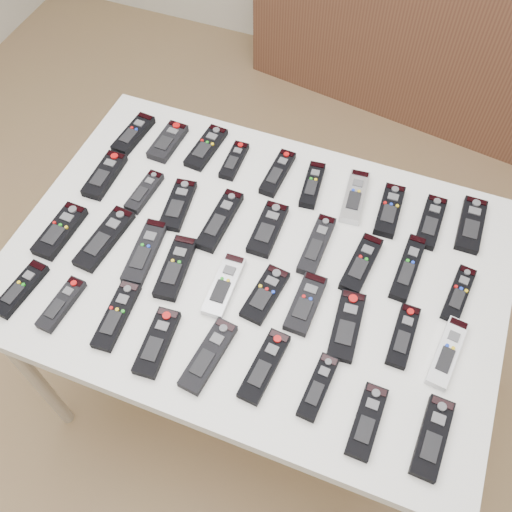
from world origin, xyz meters
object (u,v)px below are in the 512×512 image
(remote_10, at_px, (105,175))
(remote_26, at_px, (347,326))
(remote_36, at_px, (367,421))
(remote_22, at_px, (176,268))
(remote_28, at_px, (447,353))
(remote_0, at_px, (133,134))
(remote_2, at_px, (206,147))
(remote_13, at_px, (220,220))
(remote_37, at_px, (432,438))
(remote_9, at_px, (471,225))
(remote_20, at_px, (105,239))
(remote_15, at_px, (317,245))
(remote_19, at_px, (60,231))
(remote_34, at_px, (264,366))
(remote_27, at_px, (403,336))
(remote_31, at_px, (117,315))
(sideboard, at_px, (433,28))
(remote_14, at_px, (268,229))
(remote_12, at_px, (178,205))
(remote_1, at_px, (168,142))
(remote_29, at_px, (21,289))
(remote_32, at_px, (157,342))
(remote_17, at_px, (408,268))
(remote_16, at_px, (361,264))
(remote_4, at_px, (278,173))
(remote_8, at_px, (431,222))
(remote_23, at_px, (224,285))
(remote_6, at_px, (355,197))
(remote_21, at_px, (145,252))
(remote_35, at_px, (318,387))
(table, at_px, (256,273))
(remote_33, at_px, (208,356))
(remote_25, at_px, (306,303))
(remote_3, at_px, (234,161))
(remote_5, at_px, (312,185))

(remote_10, relative_size, remote_26, 0.92)
(remote_36, bearing_deg, remote_22, 160.90)
(remote_26, height_order, remote_28, same)
(remote_0, xyz_separation_m, remote_2, (0.22, 0.03, -0.00))
(remote_13, distance_m, remote_37, 0.74)
(remote_9, height_order, remote_22, remote_22)
(remote_20, xyz_separation_m, remote_37, (0.90, -0.20, 0.00))
(remote_10, relative_size, remote_15, 0.90)
(remote_19, xyz_separation_m, remote_34, (0.63, -0.16, -0.00))
(remote_15, relative_size, remote_27, 1.15)
(remote_31, bearing_deg, sideboard, 72.56)
(remote_0, distance_m, remote_36, 1.05)
(remote_14, bearing_deg, remote_9, 21.91)
(remote_34, bearing_deg, remote_15, 93.83)
(remote_10, xyz_separation_m, remote_12, (0.24, -0.02, -0.00))
(remote_1, height_order, remote_29, remote_1)
(remote_14, distance_m, remote_29, 0.63)
(remote_32, bearing_deg, remote_17, 35.09)
(remote_16, bearing_deg, remote_2, 162.49)
(remote_10, height_order, remote_37, same)
(remote_4, height_order, remote_8, remote_4)
(remote_9, relative_size, remote_17, 0.90)
(remote_23, bearing_deg, remote_37, -20.92)
(remote_15, relative_size, remote_28, 1.02)
(remote_31, bearing_deg, remote_13, 67.04)
(remote_20, bearing_deg, remote_15, 23.90)
(remote_34, bearing_deg, remote_8, 68.83)
(remote_12, relative_size, remote_22, 0.92)
(remote_23, height_order, remote_31, same)
(remote_6, bearing_deg, remote_15, -109.01)
(remote_1, height_order, remote_21, remote_1)
(remote_16, xyz_separation_m, remote_21, (-0.53, -0.16, -0.00))
(remote_9, xyz_separation_m, remote_35, (-0.24, -0.57, 0.00))
(remote_36, bearing_deg, remote_1, 143.32)
(remote_20, relative_size, remote_35, 1.31)
(sideboard, relative_size, remote_8, 9.80)
(table, distance_m, remote_4, 0.30)
(remote_22, xyz_separation_m, remote_23, (0.13, -0.00, -0.00))
(remote_1, distance_m, remote_15, 0.56)
(remote_10, xyz_separation_m, remote_26, (0.77, -0.21, -0.00))
(remote_20, xyz_separation_m, remote_29, (-0.12, -0.21, 0.00))
(remote_26, bearing_deg, remote_9, 56.51)
(sideboard, relative_size, remote_33, 9.11)
(remote_20, bearing_deg, remote_1, 95.23)
(remote_9, xyz_separation_m, remote_25, (-0.33, -0.38, 0.00))
(remote_14, bearing_deg, remote_31, -124.44)
(remote_33, bearing_deg, sideboard, 90.48)
(sideboard, relative_size, remote_15, 9.08)
(remote_3, distance_m, remote_29, 0.67)
(remote_5, bearing_deg, remote_36, -67.96)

